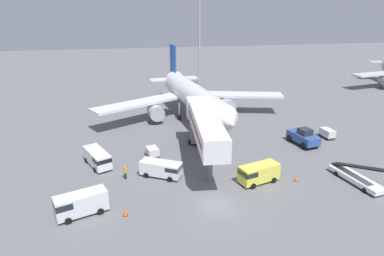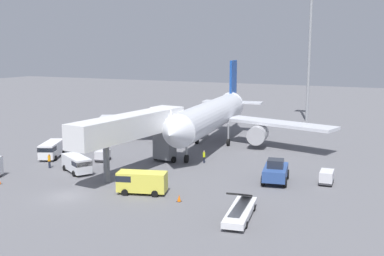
{
  "view_description": "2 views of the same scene",
  "coord_description": "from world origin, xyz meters",
  "px_view_note": "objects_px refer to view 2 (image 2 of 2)",
  "views": [
    {
      "loc": [
        -8.74,
        -29.7,
        20.03
      ],
      "look_at": [
        0.91,
        18.11,
        2.38
      ],
      "focal_mm": 31.31,
      "sensor_mm": 36.0,
      "label": 1
    },
    {
      "loc": [
        30.97,
        -36.17,
        14.83
      ],
      "look_at": [
        3.08,
        22.76,
        3.68
      ],
      "focal_mm": 44.47,
      "sensor_mm": 36.0,
      "label": 2
    }
  ],
  "objects_px": {
    "service_van_rear_left": "(51,149)",
    "baggage_cart_outer_right": "(327,177)",
    "apron_light_mast": "(311,22)",
    "safety_cone_bravo": "(179,198)",
    "jet_bridge": "(136,128)",
    "service_van_rear_right": "(77,163)",
    "ground_crew_worker_midground": "(204,156)",
    "airplane_at_gate": "(212,116)",
    "belt_loader_truck": "(240,210)",
    "pushback_tug": "(275,171)",
    "service_van_near_center": "(141,181)",
    "baggage_cart_mid_left": "(103,155)",
    "ground_crew_worker_foreground": "(49,160)"
  },
  "relations": [
    {
      "from": "service_van_rear_left",
      "to": "baggage_cart_outer_right",
      "type": "height_order",
      "value": "service_van_rear_left"
    },
    {
      "from": "apron_light_mast",
      "to": "safety_cone_bravo",
      "type": "bearing_deg",
      "value": -90.42
    },
    {
      "from": "jet_bridge",
      "to": "service_van_rear_right",
      "type": "xyz_separation_m",
      "value": [
        -6.16,
        -3.5,
        -4.2
      ]
    },
    {
      "from": "ground_crew_worker_midground",
      "to": "safety_cone_bravo",
      "type": "xyz_separation_m",
      "value": [
        4.13,
        -15.3,
        -0.52
      ]
    },
    {
      "from": "airplane_at_gate",
      "to": "service_van_rear_right",
      "type": "height_order",
      "value": "airplane_at_gate"
    },
    {
      "from": "jet_bridge",
      "to": "baggage_cart_outer_right",
      "type": "bearing_deg",
      "value": 11.36
    },
    {
      "from": "service_van_rear_right",
      "to": "baggage_cart_outer_right",
      "type": "bearing_deg",
      "value": 15.76
    },
    {
      "from": "belt_loader_truck",
      "to": "pushback_tug",
      "type": "bearing_deg",
      "value": 91.17
    },
    {
      "from": "jet_bridge",
      "to": "safety_cone_bravo",
      "type": "bearing_deg",
      "value": -39.09
    },
    {
      "from": "service_van_rear_left",
      "to": "pushback_tug",
      "type": "bearing_deg",
      "value": 2.68
    },
    {
      "from": "service_van_rear_left",
      "to": "service_van_rear_right",
      "type": "relative_size",
      "value": 1.09
    },
    {
      "from": "service_van_near_center",
      "to": "safety_cone_bravo",
      "type": "xyz_separation_m",
      "value": [
        4.73,
        -0.64,
        -0.95
      ]
    },
    {
      "from": "ground_crew_worker_midground",
      "to": "belt_loader_truck",
      "type": "bearing_deg",
      "value": -57.13
    },
    {
      "from": "jet_bridge",
      "to": "baggage_cart_mid_left",
      "type": "relative_size",
      "value": 8.05
    },
    {
      "from": "service_van_rear_left",
      "to": "safety_cone_bravo",
      "type": "xyz_separation_m",
      "value": [
        23.93,
        -9.05,
        -0.88
      ]
    },
    {
      "from": "ground_crew_worker_midground",
      "to": "safety_cone_bravo",
      "type": "relative_size",
      "value": 2.36
    },
    {
      "from": "service_van_near_center",
      "to": "service_van_rear_right",
      "type": "bearing_deg",
      "value": 161.39
    },
    {
      "from": "belt_loader_truck",
      "to": "baggage_cart_outer_right",
      "type": "height_order",
      "value": "belt_loader_truck"
    },
    {
      "from": "baggage_cart_outer_right",
      "to": "ground_crew_worker_midground",
      "type": "height_order",
      "value": "ground_crew_worker_midground"
    },
    {
      "from": "service_van_near_center",
      "to": "ground_crew_worker_foreground",
      "type": "height_order",
      "value": "service_van_near_center"
    },
    {
      "from": "airplane_at_gate",
      "to": "apron_light_mast",
      "type": "distance_m",
      "value": 34.85
    },
    {
      "from": "pushback_tug",
      "to": "service_van_near_center",
      "type": "xyz_separation_m",
      "value": [
        -11.38,
        -9.84,
        0.04
      ]
    },
    {
      "from": "service_van_rear_right",
      "to": "jet_bridge",
      "type": "bearing_deg",
      "value": 29.59
    },
    {
      "from": "safety_cone_bravo",
      "to": "service_van_rear_left",
      "type": "bearing_deg",
      "value": 159.29
    },
    {
      "from": "jet_bridge",
      "to": "service_van_rear_right",
      "type": "distance_m",
      "value": 8.23
    },
    {
      "from": "ground_crew_worker_foreground",
      "to": "safety_cone_bravo",
      "type": "height_order",
      "value": "ground_crew_worker_foreground"
    },
    {
      "from": "safety_cone_bravo",
      "to": "ground_crew_worker_foreground",
      "type": "bearing_deg",
      "value": 167.07
    },
    {
      "from": "airplane_at_gate",
      "to": "pushback_tug",
      "type": "relative_size",
      "value": 6.71
    },
    {
      "from": "airplane_at_gate",
      "to": "jet_bridge",
      "type": "height_order",
      "value": "airplane_at_gate"
    },
    {
      "from": "baggage_cart_mid_left",
      "to": "airplane_at_gate",
      "type": "bearing_deg",
      "value": 59.94
    },
    {
      "from": "belt_loader_truck",
      "to": "ground_crew_worker_foreground",
      "type": "bearing_deg",
      "value": 166.7
    },
    {
      "from": "pushback_tug",
      "to": "baggage_cart_mid_left",
      "type": "bearing_deg",
      "value": -179.99
    },
    {
      "from": "ground_crew_worker_foreground",
      "to": "ground_crew_worker_midground",
      "type": "distance_m",
      "value": 19.42
    },
    {
      "from": "belt_loader_truck",
      "to": "service_van_rear_left",
      "type": "relative_size",
      "value": 1.28
    },
    {
      "from": "service_van_near_center",
      "to": "safety_cone_bravo",
      "type": "distance_m",
      "value": 4.87
    },
    {
      "from": "pushback_tug",
      "to": "ground_crew_worker_foreground",
      "type": "xyz_separation_m",
      "value": [
        -27.04,
        -5.8,
        -0.27
      ]
    },
    {
      "from": "pushback_tug",
      "to": "safety_cone_bravo",
      "type": "height_order",
      "value": "pushback_tug"
    },
    {
      "from": "pushback_tug",
      "to": "baggage_cart_outer_right",
      "type": "bearing_deg",
      "value": 18.51
    },
    {
      "from": "pushback_tug",
      "to": "belt_loader_truck",
      "type": "xyz_separation_m",
      "value": [
        0.25,
        -12.25,
        -0.46
      ]
    },
    {
      "from": "apron_light_mast",
      "to": "service_van_rear_left",
      "type": "bearing_deg",
      "value": -117.23
    },
    {
      "from": "apron_light_mast",
      "to": "jet_bridge",
      "type": "bearing_deg",
      "value": -101.81
    },
    {
      "from": "airplane_at_gate",
      "to": "belt_loader_truck",
      "type": "distance_m",
      "value": 31.51
    },
    {
      "from": "service_van_near_center",
      "to": "ground_crew_worker_midground",
      "type": "xyz_separation_m",
      "value": [
        0.6,
        14.66,
        -0.43
      ]
    },
    {
      "from": "baggage_cart_mid_left",
      "to": "service_van_rear_left",
      "type": "bearing_deg",
      "value": -169.06
    },
    {
      "from": "pushback_tug",
      "to": "baggage_cart_mid_left",
      "type": "xyz_separation_m",
      "value": [
        -23.2,
        -0.0,
        -0.45
      ]
    },
    {
      "from": "airplane_at_gate",
      "to": "service_van_rear_left",
      "type": "bearing_deg",
      "value": -134.01
    },
    {
      "from": "pushback_tug",
      "to": "service_van_rear_left",
      "type": "height_order",
      "value": "pushback_tug"
    },
    {
      "from": "airplane_at_gate",
      "to": "apron_light_mast",
      "type": "height_order",
      "value": "apron_light_mast"
    },
    {
      "from": "airplane_at_gate",
      "to": "belt_loader_truck",
      "type": "bearing_deg",
      "value": -62.41
    },
    {
      "from": "jet_bridge",
      "to": "service_van_rear_left",
      "type": "relative_size",
      "value": 3.16
    }
  ]
}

